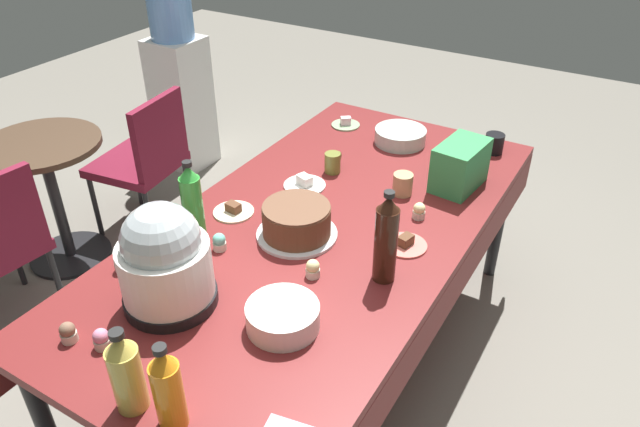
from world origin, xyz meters
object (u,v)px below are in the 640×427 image
object	(u,v)px
soda_carton	(460,165)
soda_bottle_ginger_ale	(126,373)
cupcake_vanilla	(219,242)
dessert_plate_sage	(346,124)
coffee_mug_olive	(333,162)
dessert_plate_coral	(405,244)
cupcake_berry	(313,269)
glass_salad_bowl	(400,136)
dessert_plate_white	(305,184)
water_cooler	(180,84)
slow_cooker	(165,261)
ceramic_snack_bowl	(283,317)
coffee_mug_tan	(403,184)
frosted_layer_cake	(297,222)
cupcake_mint	(68,332)
cupcake_lemon	(419,211)
maroon_chair_right	(145,156)
coffee_mug_black	(494,143)
potluck_table	(320,237)
soda_bottle_orange_juice	(168,389)
soda_bottle_lime_soda	(192,201)
cupcake_rose	(121,263)
dessert_plate_cream	(234,211)
cupcake_cocoa	(101,339)
round_cafe_table	(50,180)
soda_bottle_cola	(386,239)

from	to	relation	value
soda_carton	soda_bottle_ginger_ale	bearing A→B (deg)	173.52
soda_bottle_ginger_ale	cupcake_vanilla	bearing A→B (deg)	20.01
dessert_plate_sage	coffee_mug_olive	world-z (taller)	coffee_mug_olive
dessert_plate_coral	cupcake_berry	distance (m)	0.38
glass_salad_bowl	dessert_plate_white	bearing A→B (deg)	163.23
dessert_plate_white	water_cooler	bearing A→B (deg)	59.23
slow_cooker	ceramic_snack_bowl	world-z (taller)	slow_cooker
cupcake_vanilla	coffee_mug_olive	world-z (taller)	coffee_mug_olive
coffee_mug_tan	coffee_mug_olive	distance (m)	0.35
frosted_layer_cake	coffee_mug_olive	size ratio (longest dim) A/B	2.74
slow_cooker	dessert_plate_white	xyz separation A→B (m)	(0.85, 0.02, -0.16)
dessert_plate_sage	coffee_mug_tan	xyz separation A→B (m)	(-0.47, -0.53, 0.04)
cupcake_mint	soda_carton	world-z (taller)	soda_carton
cupcake_lemon	maroon_chair_right	world-z (taller)	maroon_chair_right
coffee_mug_black	dessert_plate_coral	bearing A→B (deg)	176.90
water_cooler	potluck_table	bearing A→B (deg)	-122.96
dessert_plate_coral	cupcake_berry	world-z (taller)	cupcake_berry
cupcake_mint	soda_bottle_orange_juice	distance (m)	0.49
soda_bottle_lime_soda	coffee_mug_tan	distance (m)	0.88
cupcake_rose	water_cooler	size ratio (longest dim) A/B	0.05
dessert_plate_white	soda_bottle_lime_soda	xyz separation A→B (m)	(-0.51, 0.17, 0.13)
dessert_plate_coral	dessert_plate_cream	bearing A→B (deg)	101.88
soda_bottle_lime_soda	coffee_mug_black	xyz separation A→B (m)	(1.24, -0.77, -0.10)
cupcake_cocoa	round_cafe_table	size ratio (longest dim) A/B	0.09
slow_cooker	cupcake_vanilla	xyz separation A→B (m)	(0.31, 0.05, -0.14)
round_cafe_table	water_cooler	xyz separation A→B (m)	(1.21, 0.18, 0.09)
cupcake_berry	coffee_mug_black	size ratio (longest dim) A/B	0.52
cupcake_lemon	water_cooler	distance (m)	2.30
cupcake_mint	soda_bottle_ginger_ale	world-z (taller)	soda_bottle_ginger_ale
ceramic_snack_bowl	soda_carton	distance (m)	1.12
dessert_plate_white	soda_bottle_ginger_ale	size ratio (longest dim) A/B	0.68
glass_salad_bowl	cupcake_cocoa	bearing A→B (deg)	173.48
slow_cooker	round_cafe_table	distance (m)	1.60
ceramic_snack_bowl	coffee_mug_olive	size ratio (longest dim) A/B	2.04
glass_salad_bowl	dessert_plate_coral	bearing A→B (deg)	-154.29
soda_bottle_lime_soda	soda_bottle_cola	bearing A→B (deg)	-80.44
cupcake_berry	soda_carton	distance (m)	0.87
dessert_plate_coral	cupcake_cocoa	distance (m)	1.09
glass_salad_bowl	soda_bottle_cola	distance (m)	1.06
dessert_plate_sage	cupcake_cocoa	xyz separation A→B (m)	(-1.74, -0.13, 0.02)
cupcake_mint	coffee_mug_tan	size ratio (longest dim) A/B	0.54
ceramic_snack_bowl	water_cooler	xyz separation A→B (m)	(1.71, 1.98, -0.20)
potluck_table	maroon_chair_right	size ratio (longest dim) A/B	2.59
maroon_chair_right	water_cooler	distance (m)	0.86
potluck_table	cupcake_cocoa	bearing A→B (deg)	165.97
dessert_plate_sage	cupcake_mint	xyz separation A→B (m)	(-1.77, -0.02, 0.02)
soda_carton	dessert_plate_sage	bearing A→B (deg)	73.70
cupcake_vanilla	soda_bottle_orange_juice	distance (m)	0.76
water_cooler	soda_bottle_lime_soda	bearing A→B (deg)	-135.78
slow_cooker	dessert_plate_coral	xyz separation A→B (m)	(0.67, -0.53, -0.16)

